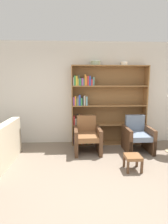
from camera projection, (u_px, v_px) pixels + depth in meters
The scene contains 8 objects.
ground_plane at pixel (102, 200), 2.55m from camera, with size 24.00×24.00×0.00m, color #7A6B5B.
wall_back at pixel (89, 94), 4.82m from camera, with size 12.00×0.06×2.75m.
bookshelf at pixel (102, 107), 4.73m from camera, with size 2.01×0.30×2.12m.
bowl_stoneware at pixel (95, 63), 4.50m from camera, with size 0.27×0.27×0.11m.
bowl_sage at pixel (124, 64), 4.54m from camera, with size 0.19×0.19×0.08m.
armchair_leather at pixel (87, 136), 4.27m from camera, with size 0.66×0.70×0.86m.
armchair_cushioned at pixel (137, 136), 4.33m from camera, with size 0.65×0.69×0.86m.
footstool at pixel (133, 158), 3.39m from camera, with size 0.30×0.30×0.30m.
Camera 1 is at (-0.38, -2.27, 1.71)m, focal length 28.00 mm.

